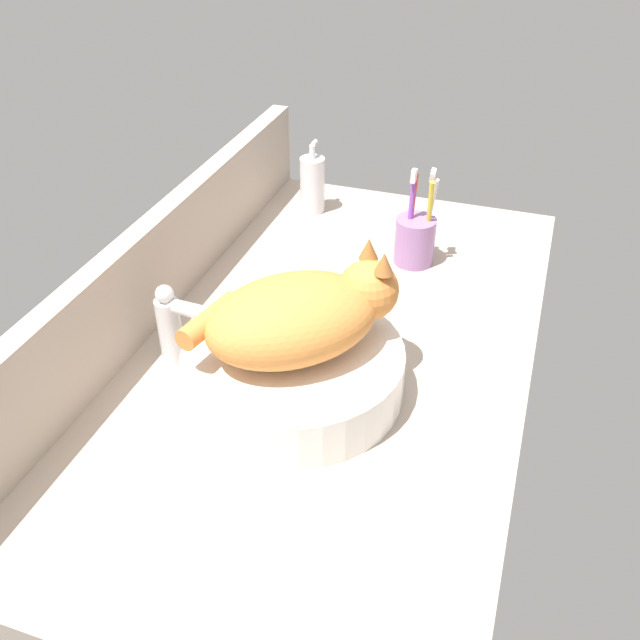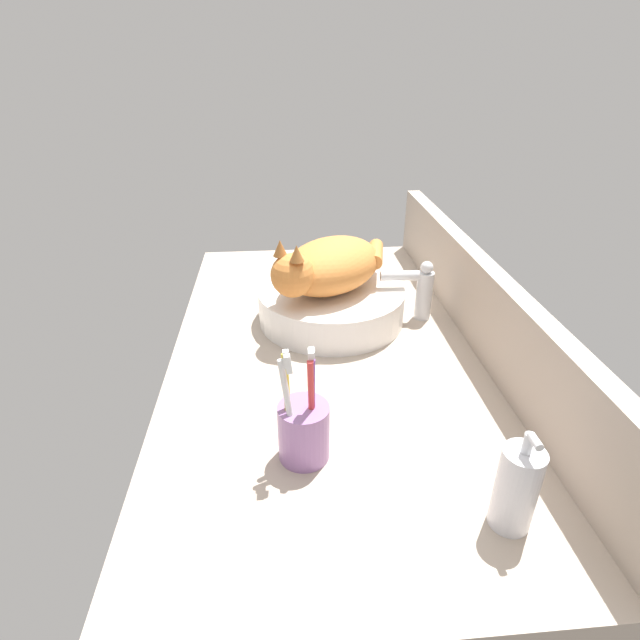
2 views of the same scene
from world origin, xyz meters
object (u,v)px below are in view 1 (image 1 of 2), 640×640
object	(u,v)px
cat	(301,315)
soap_dispenser	(312,184)
faucet	(175,323)
sink_basin	(294,371)
toothbrush_cup	(415,238)

from	to	relation	value
cat	soap_dispenser	xyz separation A→B (cm)	(55.72, 17.76, -7.23)
cat	faucet	bearing A→B (deg)	90.04
sink_basin	soap_dispenser	distance (cm)	59.21
faucet	soap_dispenser	size ratio (longest dim) A/B	0.90
sink_basin	toothbrush_cup	xyz separation A→B (cm)	(42.49, -8.58, 1.36)
faucet	toothbrush_cup	world-z (taller)	toothbrush_cup
sink_basin	soap_dispenser	xyz separation A→B (cm)	(56.72, 16.82, 2.30)
sink_basin	soap_dispenser	bearing A→B (deg)	16.52
sink_basin	cat	bearing A→B (deg)	-43.00
faucet	sink_basin	bearing A→B (deg)	-92.90
faucet	soap_dispenser	xyz separation A→B (cm)	(55.74, -2.60, -1.23)
cat	soap_dispenser	size ratio (longest dim) A/B	1.97
faucet	toothbrush_cup	distance (cm)	50.11
cat	toothbrush_cup	world-z (taller)	cat
soap_dispenser	toothbrush_cup	xyz separation A→B (cm)	(-14.23, -25.40, -0.94)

